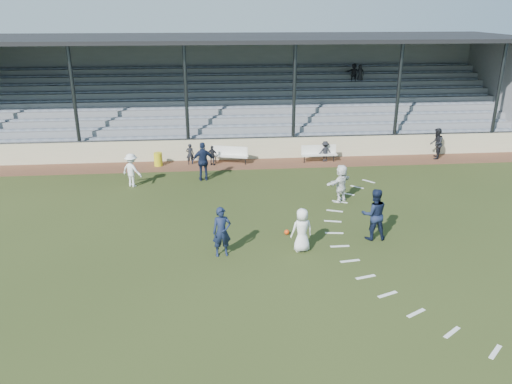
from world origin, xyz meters
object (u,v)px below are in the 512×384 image
Objects in this scene: football at (287,232)px; official at (436,143)px; bench_right at (319,152)px; bench_left at (230,153)px; trash_bin at (158,159)px; player_white_lead at (302,230)px; player_navy_lead at (222,232)px.

official is (10.06, 9.38, 0.81)m from football.
bench_right is 6.83m from official.
trash_bin is (-3.97, -0.15, -0.20)m from bench_left.
football is at bearing -111.18° from bench_right.
football is (-3.24, -9.38, -0.49)m from bench_right.
bench_left is 1.01× the size of bench_right.
trash_bin is at bearing -72.65° from player_white_lead.
player_white_lead is at bearing -77.12° from football.
official reaches higher than trash_bin.
player_navy_lead reaches higher than bench_left.
trash_bin is at bearing -64.58° from official.
player_white_lead is 0.91× the size of official.
player_navy_lead is at bearing -23.66° from official.
football is at bearing -58.75° from trash_bin.
bench_right is 1.12× the size of player_navy_lead.
official is (15.77, -0.04, 0.52)m from trash_bin.
trash_bin is 12.37m from player_white_lead.
player_navy_lead reaches higher than player_white_lead.
player_navy_lead reaches higher than trash_bin.
player_white_lead is at bearing -63.35° from bench_left.
trash_bin is 0.42× the size of official.
official reaches higher than player_white_lead.
trash_bin is (-8.95, 0.03, -0.20)m from bench_right.
bench_left is 4.99m from bench_right.
bench_right is at bearing -64.50° from official.
bench_right is 1.13× the size of official.
official reaches higher than bench_left.
bench_right is 11.15m from player_white_lead.
bench_left and bench_right have the same top height.
bench_right reaches higher than football.
official is at bearing -2.20° from bench_right.
bench_left is 10.25× the size of football.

